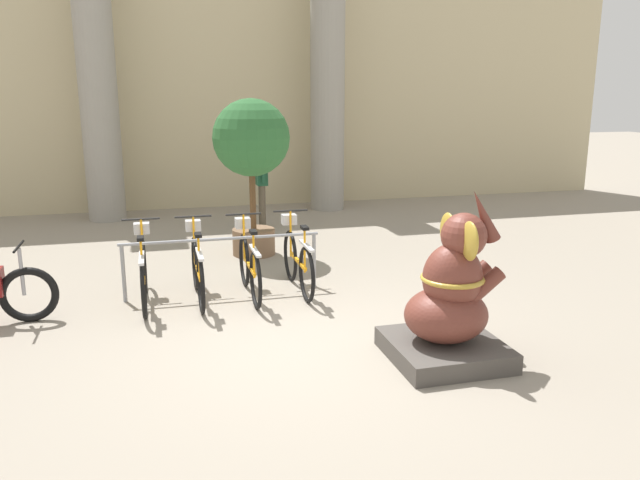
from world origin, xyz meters
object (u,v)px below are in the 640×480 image
Objects in this scene: elephant_statue at (450,303)px; potted_tree at (251,149)px; bicycle_3 at (297,260)px; bicycle_2 at (249,265)px; bicycle_0 at (144,272)px; person_pedestrian at (262,175)px; bicycle_1 at (197,268)px.

elephant_statue is 0.69× the size of potted_tree.
bicycle_3 is at bearing 110.27° from elephant_statue.
potted_tree reaches higher than bicycle_2.
elephant_statue is (0.95, -2.58, 0.16)m from bicycle_3.
bicycle_0 is at bearing -129.20° from potted_tree.
potted_tree reaches higher than person_pedestrian.
elephant_statue is at bearing -40.36° from bicycle_0.
bicycle_3 is at bearing -93.27° from person_pedestrian.
bicycle_1 is 2.70m from potted_tree.
person_pedestrian is at bearing 86.73° from bicycle_3.
person_pedestrian reaches higher than bicycle_1.
bicycle_3 is 2.45m from potted_tree.
elephant_statue is at bearing -75.16° from potted_tree.
bicycle_0 is 4.80m from person_pedestrian.
bicycle_0 is 2.00m from bicycle_3.
bicycle_1 is at bearing -177.08° from bicycle_3.
potted_tree is (0.39, 2.12, 1.32)m from bicycle_2.
bicycle_3 is 0.98× the size of person_pedestrian.
person_pedestrian is (-0.72, 6.72, 0.45)m from elephant_statue.
bicycle_1 and bicycle_3 have the same top height.
elephant_statue is (1.62, -2.51, 0.16)m from bicycle_2.
potted_tree reaches higher than bicycle_3.
bicycle_2 is at bearing -100.56° from potted_tree.
person_pedestrian is 2.26m from potted_tree.
elephant_statue reaches higher than bicycle_2.
bicycle_2 is at bearing -0.70° from bicycle_1.
potted_tree is at bearing 50.80° from bicycle_0.
bicycle_1 is at bearing 179.30° from bicycle_2.
bicycle_0 is 3.03m from potted_tree.
potted_tree reaches higher than bicycle_0.
bicycle_0 and bicycle_3 have the same top height.
person_pedestrian reaches higher than bicycle_3.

